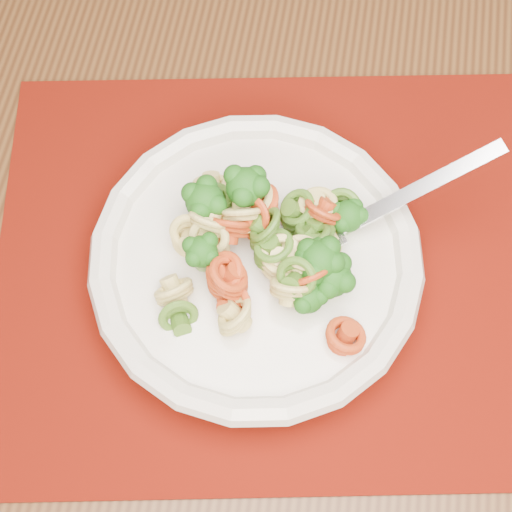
% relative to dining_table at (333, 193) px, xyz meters
% --- Properties ---
extents(dining_table, '(1.71, 1.35, 0.77)m').
position_rel_dining_table_xyz_m(dining_table, '(0.00, 0.00, 0.00)').
color(dining_table, '#543317').
rests_on(dining_table, ground).
extents(placemat, '(0.54, 0.50, 0.00)m').
position_rel_dining_table_xyz_m(placemat, '(0.00, -0.12, 0.10)').
color(placemat, '#570B03').
rests_on(placemat, dining_table).
extents(pasta_bowl, '(0.24, 0.24, 0.05)m').
position_rel_dining_table_xyz_m(pasta_bowl, '(-0.01, -0.14, 0.13)').
color(pasta_bowl, silver).
rests_on(pasta_bowl, placemat).
extents(pasta_broccoli_heap, '(0.20, 0.20, 0.06)m').
position_rel_dining_table_xyz_m(pasta_broccoli_heap, '(-0.01, -0.14, 0.15)').
color(pasta_broccoli_heap, '#E6CB71').
rests_on(pasta_broccoli_heap, pasta_bowl).
extents(fork, '(0.14, 0.15, 0.08)m').
position_rel_dining_table_xyz_m(fork, '(0.03, -0.11, 0.14)').
color(fork, silver).
rests_on(fork, pasta_bowl).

